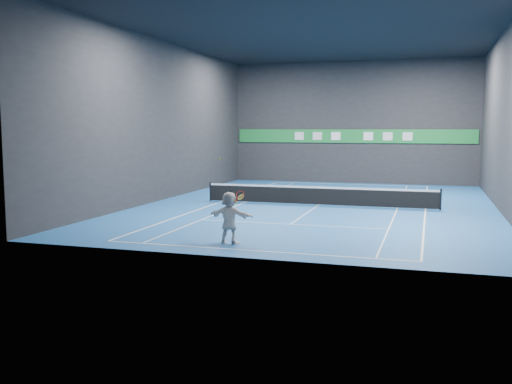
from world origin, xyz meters
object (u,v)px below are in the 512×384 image
(tennis_net, at_px, (319,195))
(tennis_racket, at_px, (239,196))
(tennis_ball, at_px, (219,159))
(player, at_px, (229,218))

(tennis_net, distance_m, tennis_racket, 10.98)
(tennis_ball, relative_size, tennis_net, 0.01)
(player, distance_m, tennis_racket, 0.87)
(tennis_racket, bearing_deg, tennis_ball, -174.86)
(player, xyz_separation_m, tennis_racket, (0.36, 0.05, 0.79))
(player, height_order, tennis_net, player)
(tennis_ball, height_order, tennis_racket, tennis_ball)
(tennis_ball, bearing_deg, tennis_racket, 5.14)
(player, xyz_separation_m, tennis_net, (1.13, 10.94, -0.39))
(player, bearing_deg, tennis_ball, 11.66)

